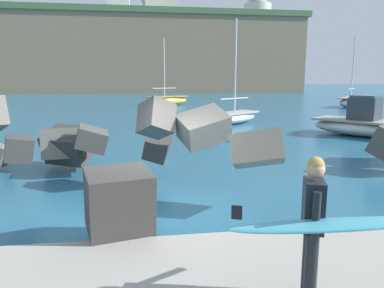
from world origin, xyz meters
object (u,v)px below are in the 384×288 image
(boat_near_left, at_px, (167,100))
(station_building_central, at_px, (153,10))
(boat_mid_centre, at_px, (351,102))
(station_building_west, at_px, (119,4))
(mooring_buoy_inner, at_px, (229,136))
(station_building_east, at_px, (161,8))
(boat_near_centre, at_px, (358,123))
(boat_mid_right, at_px, (231,117))
(surfer_with_board, at_px, (317,223))

(boat_near_left, height_order, station_building_central, station_building_central)
(boat_mid_centre, xyz_separation_m, station_building_central, (-17.77, 61.75, 19.72))
(station_building_west, xyz_separation_m, station_building_central, (8.03, 9.86, 0.67))
(mooring_buoy_inner, bearing_deg, station_building_east, 88.55)
(boat_near_left, height_order, boat_near_centre, boat_near_left)
(boat_near_centre, distance_m, mooring_buoy_inner, 7.05)
(boat_mid_centre, relative_size, boat_mid_right, 1.09)
(boat_near_left, bearing_deg, boat_mid_centre, -16.17)
(station_building_west, bearing_deg, surfer_with_board, -86.05)
(boat_near_left, xyz_separation_m, boat_mid_right, (2.73, -17.50, -0.13))
(surfer_with_board, relative_size, station_building_central, 0.29)
(boat_mid_centre, height_order, station_building_west, station_building_west)
(boat_near_centre, xyz_separation_m, station_building_east, (-5.04, 76.95, 19.67))
(station_building_west, xyz_separation_m, station_building_east, (9.96, 7.26, 0.69))
(mooring_buoy_inner, bearing_deg, boat_mid_right, 74.72)
(surfer_with_board, xyz_separation_m, mooring_buoy_inner, (2.25, 12.71, -1.06))
(boat_near_centre, bearing_deg, surfer_with_board, -124.76)
(surfer_with_board, height_order, boat_mid_centre, boat_mid_centre)
(station_building_west, bearing_deg, boat_near_centre, -77.85)
(boat_near_left, distance_m, boat_near_centre, 24.58)
(mooring_buoy_inner, xyz_separation_m, station_building_east, (1.97, 77.59, 20.10))
(boat_mid_right, relative_size, station_building_east, 0.81)
(surfer_with_board, xyz_separation_m, boat_near_left, (1.27, 36.60, -0.69))
(boat_mid_centre, bearing_deg, station_building_east, 105.00)
(station_building_west, bearing_deg, boat_mid_centre, -63.56)
(station_building_east, bearing_deg, boat_mid_right, -90.18)
(boat_near_left, distance_m, station_building_west, 50.68)
(boat_mid_right, bearing_deg, surfer_with_board, -101.83)
(boat_mid_right, xyz_separation_m, station_building_central, (-1.70, 73.80, 19.84))
(mooring_buoy_inner, bearing_deg, surfer_with_board, -100.06)
(surfer_with_board, xyz_separation_m, station_building_central, (2.30, 92.90, 19.02))
(boat_near_centre, height_order, station_building_east, station_building_east)
(boat_mid_right, xyz_separation_m, mooring_buoy_inner, (-1.75, -6.39, -0.23))
(surfer_with_board, xyz_separation_m, boat_near_centre, (9.27, 13.35, -0.63))
(boat_mid_right, relative_size, station_building_central, 0.93)
(station_building_west, relative_size, station_building_central, 0.89)
(station_building_central, bearing_deg, station_building_west, -129.17)
(surfer_with_board, bearing_deg, boat_mid_centre, 57.21)
(station_building_central, bearing_deg, boat_near_centre, -84.99)
(mooring_buoy_inner, height_order, station_building_central, station_building_central)
(boat_mid_centre, bearing_deg, boat_near_centre, -121.26)
(surfer_with_board, bearing_deg, mooring_buoy_inner, 79.94)
(station_building_east, bearing_deg, station_building_west, -143.89)
(station_building_central, distance_m, station_building_east, 3.23)
(mooring_buoy_inner, height_order, station_building_east, station_building_east)
(surfer_with_board, distance_m, mooring_buoy_inner, 12.95)
(boat_near_left, distance_m, station_building_east, 57.29)
(surfer_with_board, bearing_deg, station_building_east, 87.32)
(surfer_with_board, xyz_separation_m, boat_mid_right, (4.00, 19.09, -0.82))
(boat_mid_centre, bearing_deg, station_building_central, 106.05)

